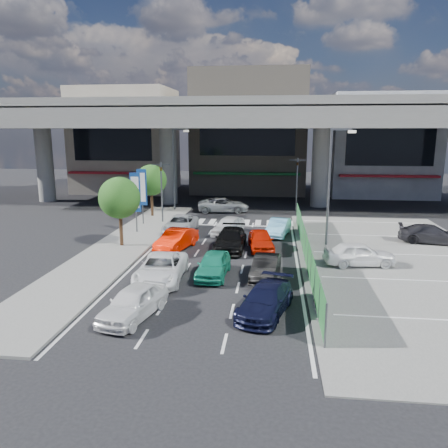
# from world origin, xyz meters

# --- Properties ---
(ground) EXTENTS (120.00, 120.00, 0.00)m
(ground) POSITION_xyz_m (0.00, 0.00, 0.00)
(ground) COLOR black
(ground) RESTS_ON ground
(parking_lot) EXTENTS (12.00, 28.00, 0.06)m
(parking_lot) POSITION_xyz_m (11.00, 2.00, 0.03)
(parking_lot) COLOR slate
(parking_lot) RESTS_ON ground
(sidewalk_left) EXTENTS (4.00, 30.00, 0.12)m
(sidewalk_left) POSITION_xyz_m (-7.00, 4.00, 0.06)
(sidewalk_left) COLOR slate
(sidewalk_left) RESTS_ON ground
(fence_run) EXTENTS (0.16, 22.00, 1.80)m
(fence_run) POSITION_xyz_m (5.30, 1.00, 0.90)
(fence_run) COLOR #22632E
(fence_run) RESTS_ON ground
(expressway) EXTENTS (64.00, 14.00, 10.75)m
(expressway) POSITION_xyz_m (0.00, 22.00, 8.76)
(expressway) COLOR slate
(expressway) RESTS_ON ground
(building_west) EXTENTS (12.00, 10.90, 13.00)m
(building_west) POSITION_xyz_m (-16.00, 31.97, 6.49)
(building_west) COLOR gray
(building_west) RESTS_ON ground
(building_center) EXTENTS (14.00, 10.90, 15.00)m
(building_center) POSITION_xyz_m (0.00, 32.97, 7.49)
(building_center) COLOR gray
(building_center) RESTS_ON ground
(building_east) EXTENTS (12.00, 10.90, 12.00)m
(building_east) POSITION_xyz_m (16.00, 31.97, 5.99)
(building_east) COLOR gray
(building_east) RESTS_ON ground
(traffic_light_left) EXTENTS (1.60, 1.24, 5.20)m
(traffic_light_left) POSITION_xyz_m (-6.20, 12.00, 3.94)
(traffic_light_left) COLOR #595B60
(traffic_light_left) RESTS_ON ground
(traffic_light_right) EXTENTS (1.60, 1.24, 5.20)m
(traffic_light_right) POSITION_xyz_m (5.50, 19.00, 3.94)
(traffic_light_right) COLOR #595B60
(traffic_light_right) RESTS_ON ground
(street_lamp_right) EXTENTS (1.65, 0.22, 8.00)m
(street_lamp_right) POSITION_xyz_m (7.17, 6.00, 4.77)
(street_lamp_right) COLOR #595B60
(street_lamp_right) RESTS_ON ground
(street_lamp_left) EXTENTS (1.65, 0.22, 8.00)m
(street_lamp_left) POSITION_xyz_m (-6.33, 18.00, 4.77)
(street_lamp_left) COLOR #595B60
(street_lamp_left) RESTS_ON ground
(signboard_near) EXTENTS (0.80, 0.14, 4.70)m
(signboard_near) POSITION_xyz_m (-7.20, 7.99, 3.06)
(signboard_near) COLOR #595B60
(signboard_near) RESTS_ON ground
(signboard_far) EXTENTS (0.80, 0.14, 4.70)m
(signboard_far) POSITION_xyz_m (-7.60, 10.99, 3.06)
(signboard_far) COLOR #595B60
(signboard_far) RESTS_ON ground
(tree_near) EXTENTS (2.80, 2.80, 4.80)m
(tree_near) POSITION_xyz_m (-7.00, 4.00, 3.39)
(tree_near) COLOR #382314
(tree_near) RESTS_ON ground
(tree_far) EXTENTS (2.80, 2.80, 4.80)m
(tree_far) POSITION_xyz_m (-7.80, 14.50, 3.39)
(tree_far) COLOR #382314
(tree_far) RESTS_ON ground
(van_white_back_left) EXTENTS (2.48, 4.31, 1.38)m
(van_white_back_left) POSITION_xyz_m (-2.52, -7.13, 0.69)
(van_white_back_left) COLOR white
(van_white_back_left) RESTS_ON ground
(minivan_navy_back) EXTENTS (2.82, 4.65, 1.26)m
(minivan_navy_back) POSITION_xyz_m (3.07, -6.06, 0.63)
(minivan_navy_back) COLOR black
(minivan_navy_back) RESTS_ON ground
(sedan_white_mid_left) EXTENTS (2.51, 5.06, 1.38)m
(sedan_white_mid_left) POSITION_xyz_m (-2.53, -2.45, 0.69)
(sedan_white_mid_left) COLOR white
(sedan_white_mid_left) RESTS_ON ground
(taxi_teal_mid) EXTENTS (1.72, 3.97, 1.33)m
(taxi_teal_mid) POSITION_xyz_m (0.12, -1.43, 0.67)
(taxi_teal_mid) COLOR #1A9371
(taxi_teal_mid) RESTS_ON ground
(hatch_black_mid_right) EXTENTS (1.70, 3.86, 1.23)m
(hatch_black_mid_right) POSITION_xyz_m (2.97, -1.40, 0.62)
(hatch_black_mid_right) COLOR black
(hatch_black_mid_right) RESTS_ON ground
(taxi_orange_left) EXTENTS (2.40, 4.41, 1.38)m
(taxi_orange_left) POSITION_xyz_m (-3.09, 3.71, 0.69)
(taxi_orange_left) COLOR #EF1800
(taxi_orange_left) RESTS_ON ground
(sedan_black_mid) EXTENTS (1.97, 4.77, 1.38)m
(sedan_black_mid) POSITION_xyz_m (0.49, 4.18, 0.69)
(sedan_black_mid) COLOR black
(sedan_black_mid) RESTS_ON ground
(taxi_orange_right) EXTENTS (2.08, 4.05, 1.32)m
(taxi_orange_right) POSITION_xyz_m (2.52, 4.33, 0.66)
(taxi_orange_right) COLOR red
(taxi_orange_right) RESTS_ON ground
(wagon_silver_front_left) EXTENTS (2.22, 4.75, 1.32)m
(wagon_silver_front_left) POSITION_xyz_m (-3.88, 8.64, 0.66)
(wagon_silver_front_left) COLOR #B9BEC1
(wagon_silver_front_left) RESTS_ON ground
(sedan_white_front_mid) EXTENTS (2.59, 4.33, 1.38)m
(sedan_white_front_mid) POSITION_xyz_m (-0.09, 8.37, 0.69)
(sedan_white_front_mid) COLOR silver
(sedan_white_front_mid) RESTS_ON ground
(kei_truck_front_right) EXTENTS (2.08, 4.05, 1.27)m
(kei_truck_front_right) POSITION_xyz_m (3.71, 8.50, 0.64)
(kei_truck_front_right) COLOR #5EA6CD
(kei_truck_front_right) RESTS_ON ground
(crossing_wagon_silver) EXTENTS (5.20, 2.90, 1.37)m
(crossing_wagon_silver) POSITION_xyz_m (-1.58, 17.65, 0.69)
(crossing_wagon_silver) COLOR #A9ADB0
(crossing_wagon_silver) RESTS_ON ground
(parked_sedan_white) EXTENTS (4.24, 2.09, 1.39)m
(parked_sedan_white) POSITION_xyz_m (8.37, 1.38, 0.76)
(parked_sedan_white) COLOR white
(parked_sedan_white) RESTS_ON parking_lot
(parked_sedan_dgrey) EXTENTS (4.65, 2.59, 1.27)m
(parked_sedan_dgrey) POSITION_xyz_m (14.39, 7.29, 0.70)
(parked_sedan_dgrey) COLOR #2B2A2F
(parked_sedan_dgrey) RESTS_ON parking_lot
(traffic_cone) EXTENTS (0.39, 0.39, 0.70)m
(traffic_cone) POSITION_xyz_m (7.51, 3.40, 0.41)
(traffic_cone) COLOR red
(traffic_cone) RESTS_ON parking_lot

